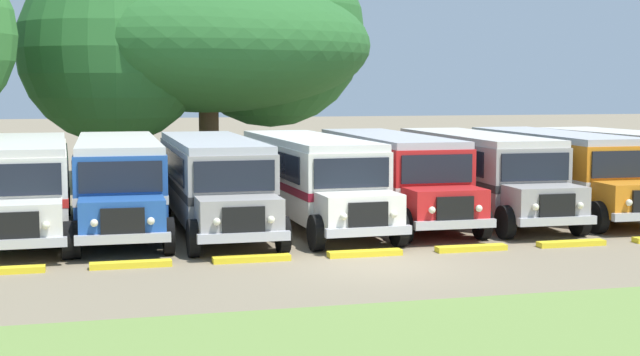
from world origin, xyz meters
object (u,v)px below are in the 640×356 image
object	(u,v)px
parked_bus_slot_5	(390,171)
parked_bus_slot_7	(556,167)
parked_bus_slot_4	(310,175)
parked_bus_slot_2	(118,179)
parked_bus_slot_6	(477,170)
parked_bus_slot_1	(25,181)
parked_bus_slot_8	(638,167)
broad_shade_tree	(206,41)
parked_bus_slot_3	(213,178)

from	to	relation	value
parked_bus_slot_5	parked_bus_slot_7	distance (m)	6.28
parked_bus_slot_4	parked_bus_slot_5	bearing A→B (deg)	99.12
parked_bus_slot_2	parked_bus_slot_4	xyz separation A→B (m)	(6.10, -0.44, 0.00)
parked_bus_slot_6	parked_bus_slot_4	bearing A→B (deg)	-84.87
parked_bus_slot_2	parked_bus_slot_6	xyz separation A→B (m)	(12.20, 0.00, 0.00)
parked_bus_slot_1	parked_bus_slot_2	size ratio (longest dim) A/B	1.00
parked_bus_slot_8	broad_shade_tree	distance (m)	20.07
parked_bus_slot_2	parked_bus_slot_7	bearing A→B (deg)	91.48
parked_bus_slot_1	parked_bus_slot_4	size ratio (longest dim) A/B	1.00
parked_bus_slot_6	parked_bus_slot_5	bearing A→B (deg)	-91.53
parked_bus_slot_4	broad_shade_tree	xyz separation A→B (m)	(-1.61, 13.69, 4.97)
parked_bus_slot_7	parked_bus_slot_4	bearing A→B (deg)	-85.02
parked_bus_slot_5	parked_bus_slot_8	world-z (taller)	same
parked_bus_slot_4	parked_bus_slot_8	world-z (taller)	same
parked_bus_slot_2	broad_shade_tree	world-z (taller)	broad_shade_tree
parked_bus_slot_5	parked_bus_slot_7	bearing A→B (deg)	91.03
parked_bus_slot_3	parked_bus_slot_6	size ratio (longest dim) A/B	1.00
parked_bus_slot_1	parked_bus_slot_2	xyz separation A→B (m)	(2.79, 0.11, 0.00)
parked_bus_slot_1	parked_bus_slot_2	world-z (taller)	same
parked_bus_slot_7	parked_bus_slot_8	world-z (taller)	same
parked_bus_slot_1	parked_bus_slot_6	world-z (taller)	same
parked_bus_slot_5	parked_bus_slot_2	bearing A→B (deg)	-88.66
parked_bus_slot_3	parked_bus_slot_2	bearing A→B (deg)	-100.48
parked_bus_slot_4	parked_bus_slot_7	distance (m)	9.26
parked_bus_slot_3	parked_bus_slot_6	xyz separation A→B (m)	(9.28, 0.53, 0.00)
parked_bus_slot_2	parked_bus_slot_3	bearing A→B (deg)	80.42
parked_bus_slot_1	parked_bus_slot_3	bearing A→B (deg)	84.19
parked_bus_slot_3	parked_bus_slot_8	xyz separation A→B (m)	(15.26, -0.03, 0.00)
parked_bus_slot_6	broad_shade_tree	world-z (taller)	broad_shade_tree
parked_bus_slot_4	parked_bus_slot_7	size ratio (longest dim) A/B	1.00
parked_bus_slot_4	broad_shade_tree	bearing A→B (deg)	-175.25
parked_bus_slot_7	parked_bus_slot_8	bearing A→B (deg)	75.90
parked_bus_slot_5	parked_bus_slot_6	size ratio (longest dim) A/B	1.00
parked_bus_slot_8	parked_bus_slot_1	bearing A→B (deg)	-95.42
parked_bus_slot_3	broad_shade_tree	world-z (taller)	broad_shade_tree
parked_bus_slot_1	broad_shade_tree	distance (m)	16.02
parked_bus_slot_3	parked_bus_slot_8	world-z (taller)	same
parked_bus_slot_5	parked_bus_slot_1	bearing A→B (deg)	-88.32
parked_bus_slot_3	parked_bus_slot_5	distance (m)	6.18
parked_bus_slot_6	parked_bus_slot_8	bearing A→B (deg)	85.63
parked_bus_slot_5	parked_bus_slot_8	size ratio (longest dim) A/B	0.99
parked_bus_slot_6	broad_shade_tree	size ratio (longest dim) A/B	0.68
parked_bus_slot_3	parked_bus_slot_5	xyz separation A→B (m)	(6.14, 0.67, 0.00)
parked_bus_slot_6	parked_bus_slot_8	xyz separation A→B (m)	(5.98, -0.56, 0.00)
parked_bus_slot_1	parked_bus_slot_2	bearing A→B (deg)	90.69
parked_bus_slot_2	parked_bus_slot_7	distance (m)	15.34
broad_shade_tree	parked_bus_slot_2	bearing A→B (deg)	-108.70
parked_bus_slot_1	parked_bus_slot_5	xyz separation A→B (m)	(11.85, 0.26, 0.00)
parked_bus_slot_3	parked_bus_slot_6	world-z (taller)	same
parked_bus_slot_2	parked_bus_slot_8	distance (m)	18.18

